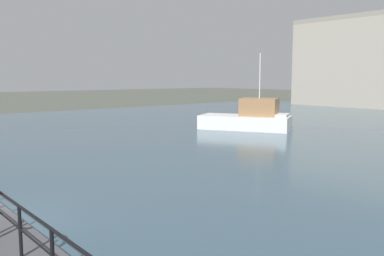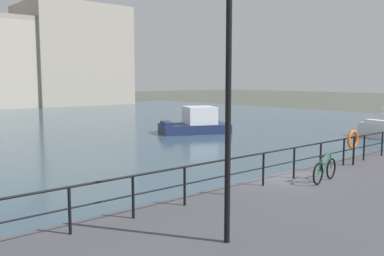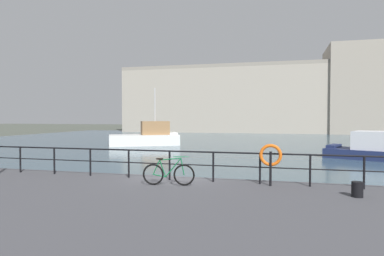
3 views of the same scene
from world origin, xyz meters
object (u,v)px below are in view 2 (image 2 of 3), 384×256
parked_bicycle (325,170)px  life_ring_stand (353,140)px  quay_lamp_post (228,78)px  moored_cabin_cruiser (196,123)px

parked_bicycle → life_ring_stand: (3.32, 0.83, 0.59)m
parked_bicycle → life_ring_stand: life_ring_stand is taller
life_ring_stand → quay_lamp_post: bearing=-165.9°
moored_cabin_cruiser → life_ring_stand: 18.13m
quay_lamp_post → life_ring_stand: bearing=14.1°
moored_cabin_cruiser → life_ring_stand: (-6.56, -16.87, 1.06)m
life_ring_stand → moored_cabin_cruiser: bearing=68.7°
moored_cabin_cruiser → parked_bicycle: 20.28m
life_ring_stand → quay_lamp_post: 10.07m
life_ring_stand → quay_lamp_post: (-9.48, -2.39, 2.42)m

